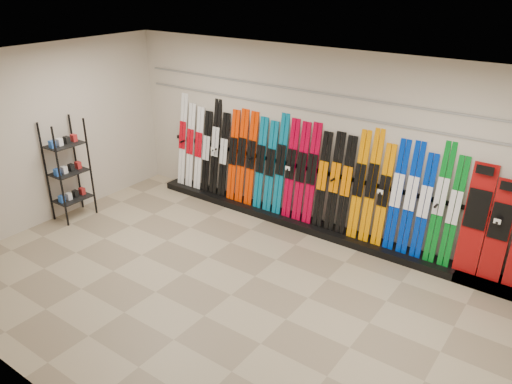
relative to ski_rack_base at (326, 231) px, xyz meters
The scene contains 9 objects.
floor 2.29m from the ski_rack_base, 95.64° to the right, with size 8.00×8.00×0.00m, color gray.
back_wall 1.47m from the ski_rack_base, 135.64° to the left, with size 8.00×8.00×0.00m, color beige.
left_wall 5.01m from the ski_rack_base, 151.65° to the right, with size 5.00×5.00×0.00m, color beige.
ceiling 3.73m from the ski_rack_base, 95.64° to the right, with size 8.00×8.00×0.00m, color silver.
ski_rack_base is the anchor object (origin of this frame).
skis 1.12m from the ski_rack_base, behind, with size 5.38×0.30×1.83m.
accessory_rack 4.55m from the ski_rack_base, 152.75° to the right, with size 0.40×0.60×1.78m, color black.
slatwall_rail_0 1.96m from the ski_rack_base, 138.37° to the left, with size 7.60×0.02×0.03m, color gray.
slatwall_rail_1 2.26m from the ski_rack_base, 138.37° to the left, with size 7.60×0.02×0.03m, color gray.
Camera 1 is at (3.57, -4.37, 4.07)m, focal length 35.00 mm.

